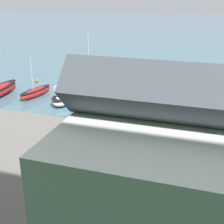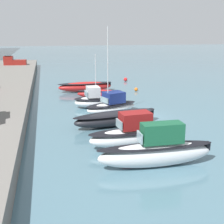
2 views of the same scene
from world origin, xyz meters
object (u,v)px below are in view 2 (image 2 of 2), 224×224
(moored_boat_3, at_px, (112,105))
(moored_boat_4, at_px, (92,100))
(mooring_buoy_1, at_px, (125,79))
(moored_boat_5, at_px, (99,93))
(moored_boat_1, at_px, (132,134))
(moored_boat_0, at_px, (157,151))
(mooring_buoy_0, at_px, (136,89))
(moored_boat_2, at_px, (116,118))
(pickup_truck_0, at_px, (13,61))
(moored_boat_6, at_px, (85,86))

(moored_boat_3, distance_m, moored_boat_4, 3.48)
(mooring_buoy_1, bearing_deg, moored_boat_4, 154.16)
(moored_boat_5, height_order, mooring_buoy_1, moored_boat_5)
(moored_boat_1, distance_m, moored_boat_3, 10.34)
(moored_boat_0, height_order, mooring_buoy_0, moored_boat_0)
(moored_boat_2, height_order, moored_boat_3, moored_boat_3)
(moored_boat_0, height_order, moored_boat_5, moored_boat_5)
(moored_boat_2, bearing_deg, moored_boat_0, 170.05)
(pickup_truck_0, distance_m, mooring_buoy_0, 34.31)
(moored_boat_1, height_order, moored_boat_4, moored_boat_1)
(moored_boat_2, height_order, pickup_truck_0, pickup_truck_0)
(moored_boat_4, distance_m, moored_boat_5, 5.27)
(mooring_buoy_1, bearing_deg, moored_boat_2, 163.56)
(moored_boat_4, xyz_separation_m, moored_boat_6, (9.95, -0.50, -0.14))
(moored_boat_5, distance_m, pickup_truck_0, 34.34)
(moored_boat_1, xyz_separation_m, pickup_truck_0, (49.77, 13.08, 1.28))
(moored_boat_2, height_order, mooring_buoy_0, moored_boat_2)
(moored_boat_3, height_order, mooring_buoy_1, moored_boat_3)
(moored_boat_3, xyz_separation_m, moored_boat_4, (3.01, 1.75, 0.05))
(moored_boat_3, bearing_deg, moored_boat_4, 10.64)
(moored_boat_4, distance_m, moored_boat_6, 9.97)
(moored_boat_3, bearing_deg, moored_boat_2, 153.17)
(moored_boat_5, height_order, mooring_buoy_0, moored_boat_5)
(mooring_buoy_0, bearing_deg, moored_boat_3, 151.89)
(moored_boat_2, distance_m, moored_boat_6, 17.67)
(moored_boat_1, distance_m, mooring_buoy_1, 32.32)
(moored_boat_0, bearing_deg, mooring_buoy_0, -13.37)
(moored_boat_4, bearing_deg, pickup_truck_0, 15.25)
(moored_boat_2, relative_size, mooring_buoy_1, 13.71)
(moored_boat_6, bearing_deg, moored_boat_5, -170.48)
(moored_boat_4, bearing_deg, moored_boat_0, -177.24)
(moored_boat_3, bearing_deg, moored_boat_1, 157.01)
(moored_boat_1, bearing_deg, pickup_truck_0, 9.38)
(pickup_truck_0, bearing_deg, mooring_buoy_0, -141.09)
(moored_boat_5, bearing_deg, moored_boat_6, 24.76)
(mooring_buoy_0, bearing_deg, moored_boat_0, 166.50)
(moored_boat_4, xyz_separation_m, moored_boat_5, (4.98, -1.71, -0.27))
(moored_boat_0, relative_size, moored_boat_4, 1.88)
(moored_boat_0, xyz_separation_m, moored_boat_5, (22.27, 0.01, -0.49))
(moored_boat_5, height_order, moored_boat_6, moored_boat_5)
(mooring_buoy_0, bearing_deg, mooring_buoy_1, -4.99)
(moored_boat_5, bearing_deg, pickup_truck_0, 34.53)
(moored_boat_6, bearing_deg, mooring_buoy_1, -49.68)
(moored_boat_0, xyz_separation_m, mooring_buoy_1, (35.36, -7.04, -0.79))
(moored_boat_3, relative_size, moored_boat_5, 1.51)
(moored_boat_2, bearing_deg, moored_boat_6, -11.23)
(moored_boat_0, relative_size, moored_boat_1, 1.14)
(moored_boat_0, xyz_separation_m, pickup_truck_0, (53.73, 13.67, 1.16))
(mooring_buoy_0, bearing_deg, moored_boat_1, 162.75)
(moored_boat_3, height_order, moored_boat_6, moored_boat_3)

